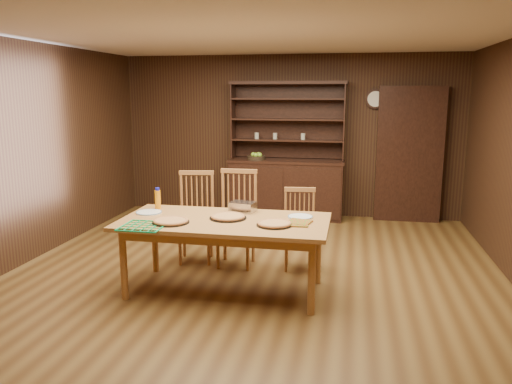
% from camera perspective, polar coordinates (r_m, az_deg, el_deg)
% --- Properties ---
extents(floor, '(6.00, 6.00, 0.00)m').
position_cam_1_polar(floor, '(5.59, -0.38, -9.62)').
color(floor, brown).
rests_on(floor, ground).
extents(room_shell, '(6.00, 6.00, 6.00)m').
position_cam_1_polar(room_shell, '(5.24, -0.41, 6.70)').
color(room_shell, silver).
rests_on(room_shell, floor).
extents(china_hutch, '(1.84, 0.52, 2.17)m').
position_cam_1_polar(china_hutch, '(8.07, 3.49, 1.27)').
color(china_hutch, '#331911').
rests_on(china_hutch, floor).
extents(doorway, '(1.00, 0.18, 2.10)m').
position_cam_1_polar(doorway, '(8.12, 17.11, 4.10)').
color(doorway, '#331911').
rests_on(doorway, floor).
extents(wall_clock, '(0.30, 0.05, 0.30)m').
position_cam_1_polar(wall_clock, '(8.09, 13.48, 10.30)').
color(wall_clock, '#331911').
rests_on(wall_clock, room_shell).
extents(dining_table, '(2.08, 1.04, 0.75)m').
position_cam_1_polar(dining_table, '(5.02, -3.64, -3.98)').
color(dining_table, '#B97440').
rests_on(dining_table, floor).
extents(chair_left, '(0.51, 0.49, 1.07)m').
position_cam_1_polar(chair_left, '(6.05, -6.84, -2.43)').
color(chair_left, '#B77D3E').
rests_on(chair_left, floor).
extents(chair_center, '(0.46, 0.44, 1.12)m').
position_cam_1_polar(chair_center, '(5.86, -2.15, -2.57)').
color(chair_center, '#B77D3E').
rests_on(chair_center, floor).
extents(chair_right, '(0.41, 0.40, 0.92)m').
position_cam_1_polar(chair_right, '(5.78, 4.97, -3.89)').
color(chair_right, '#B77D3E').
rests_on(chair_right, floor).
extents(pizza_left, '(0.36, 0.36, 0.04)m').
position_cam_1_polar(pizza_left, '(4.94, -9.71, -3.30)').
color(pizza_left, black).
rests_on(pizza_left, dining_table).
extents(pizza_right, '(0.34, 0.34, 0.04)m').
position_cam_1_polar(pizza_right, '(4.78, 2.12, -3.64)').
color(pizza_right, black).
rests_on(pizza_right, dining_table).
extents(pizza_center, '(0.37, 0.37, 0.04)m').
position_cam_1_polar(pizza_center, '(5.04, -3.22, -2.85)').
color(pizza_center, black).
rests_on(pizza_center, dining_table).
extents(cooling_rack, '(0.43, 0.43, 0.02)m').
position_cam_1_polar(cooling_rack, '(4.85, -12.77, -3.79)').
color(cooling_rack, '#0DAD5E').
rests_on(cooling_rack, dining_table).
extents(plate_left, '(0.27, 0.27, 0.02)m').
position_cam_1_polar(plate_left, '(5.38, -12.14, -2.28)').
color(plate_left, white).
rests_on(plate_left, dining_table).
extents(plate_right, '(0.25, 0.25, 0.02)m').
position_cam_1_polar(plate_right, '(5.10, 5.08, -2.82)').
color(plate_right, white).
rests_on(plate_right, dining_table).
extents(foil_dish, '(0.29, 0.24, 0.10)m').
position_cam_1_polar(foil_dish, '(5.32, -1.52, -1.70)').
color(foil_dish, silver).
rests_on(foil_dish, dining_table).
extents(juice_bottle, '(0.06, 0.06, 0.24)m').
position_cam_1_polar(juice_bottle, '(5.53, -11.16, -0.79)').
color(juice_bottle, orange).
rests_on(juice_bottle, dining_table).
extents(pot_holder_a, '(0.19, 0.19, 0.01)m').
position_cam_1_polar(pot_holder_a, '(4.81, 4.89, -3.70)').
color(pot_holder_a, red).
rests_on(pot_holder_a, dining_table).
extents(pot_holder_b, '(0.26, 0.26, 0.02)m').
position_cam_1_polar(pot_holder_b, '(4.88, 4.94, -3.45)').
color(pot_holder_b, red).
rests_on(pot_holder_b, dining_table).
extents(fruit_bowl, '(0.29, 0.29, 0.12)m').
position_cam_1_polar(fruit_bowl, '(8.02, 0.05, 4.03)').
color(fruit_bowl, black).
rests_on(fruit_bowl, china_hutch).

